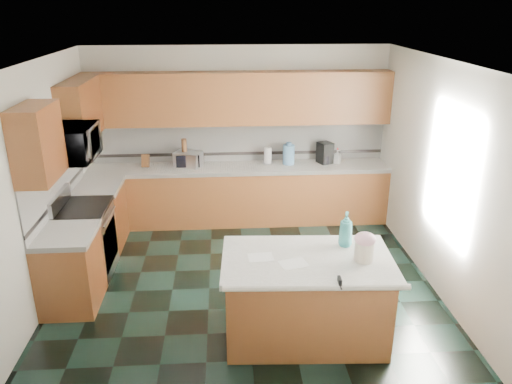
{
  "coord_description": "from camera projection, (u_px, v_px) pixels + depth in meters",
  "views": [
    {
      "loc": [
        -0.23,
        -5.32,
        3.3
      ],
      "look_at": [
        0.15,
        0.35,
        1.12
      ],
      "focal_mm": 35.0,
      "sensor_mm": 36.0,
      "label": 1
    }
  ],
  "objects": [
    {
      "name": "left_base_cab_front",
      "position": [
        70.0,
        272.0,
        5.65
      ],
      "size": [
        0.6,
        0.72,
        0.86
      ],
      "primitive_type": "cube",
      "color": "#361507",
      "rests_on": "ground"
    },
    {
      "name": "island_bullnose",
      "position": [
        316.0,
        288.0,
        4.48
      ],
      "size": [
        1.69,
        0.15,
        0.06
      ],
      "primitive_type": "cylinder",
      "rotation": [
        0.0,
        1.57,
        -0.05
      ],
      "color": "white",
      "rests_on": "island_base"
    },
    {
      "name": "paper_sheet_a",
      "position": [
        293.0,
        264.0,
        4.83
      ],
      "size": [
        0.31,
        0.26,
        0.0
      ],
      "primitive_type": "cube",
      "rotation": [
        0.0,
        0.0,
        0.28
      ],
      "color": "white",
      "rests_on": "island_top"
    },
    {
      "name": "toaster_oven_door",
      "position": [
        188.0,
        162.0,
        7.53
      ],
      "size": [
        0.35,
        0.01,
        0.19
      ],
      "primitive_type": "cube",
      "color": "black",
      "rests_on": "toaster_oven"
    },
    {
      "name": "range_cooktop",
      "position": [
        82.0,
        208.0,
        6.17
      ],
      "size": [
        0.62,
        0.78,
        0.04
      ],
      "primitive_type": "cube",
      "color": "black",
      "rests_on": "range_body"
    },
    {
      "name": "back_base_cab",
      "position": [
        240.0,
        196.0,
        7.86
      ],
      "size": [
        4.6,
        0.6,
        0.86
      ],
      "primitive_type": "cube",
      "color": "#361507",
      "rests_on": "ground"
    },
    {
      "name": "toaster_oven",
      "position": [
        188.0,
        159.0,
        7.64
      ],
      "size": [
        0.47,
        0.4,
        0.23
      ],
      "primitive_type": "cube",
      "rotation": [
        0.0,
        0.0,
        -0.4
      ],
      "color": "#B7B7BC",
      "rests_on": "back_countertop"
    },
    {
      "name": "knife_block",
      "position": [
        146.0,
        161.0,
        7.61
      ],
      "size": [
        0.12,
        0.16,
        0.21
      ],
      "primitive_type": "cube",
      "rotation": [
        -0.31,
        0.0,
        -0.11
      ],
      "color": "#472814",
      "rests_on": "back_countertop"
    },
    {
      "name": "utensil_bundle",
      "position": [
        184.0,
        147.0,
        7.6
      ],
      "size": [
        0.08,
        0.08,
        0.25
      ],
      "primitive_type": "cylinder",
      "color": "#472814",
      "rests_on": "utensil_crock"
    },
    {
      "name": "paper_towel",
      "position": [
        268.0,
        156.0,
        7.76
      ],
      "size": [
        0.12,
        0.12,
        0.26
      ],
      "primitive_type": "cylinder",
      "color": "white",
      "rests_on": "back_countertop"
    },
    {
      "name": "clamp_handle",
      "position": [
        341.0,
        287.0,
        4.45
      ],
      "size": [
        0.02,
        0.07,
        0.02
      ],
      "primitive_type": "cylinder",
      "rotation": [
        1.57,
        0.0,
        0.0
      ],
      "color": "black",
      "rests_on": "island_top"
    },
    {
      "name": "range_body",
      "position": [
        87.0,
        242.0,
        6.34
      ],
      "size": [
        0.6,
        0.76,
        0.88
      ],
      "primitive_type": "cube",
      "color": "#B7B7BC",
      "rests_on": "ground"
    },
    {
      "name": "treat_jar_knob_end_l",
      "position": [
        362.0,
        235.0,
        4.8
      ],
      "size": [
        0.04,
        0.04,
        0.04
      ],
      "primitive_type": "sphere",
      "color": "tan",
      "rests_on": "treat_jar_lid"
    },
    {
      "name": "wall_front",
      "position": [
        260.0,
        298.0,
        3.51
      ],
      "size": [
        4.6,
        0.04,
        2.7
      ],
      "primitive_type": "cube",
      "color": "silver",
      "rests_on": "ground"
    },
    {
      "name": "ceiling",
      "position": [
        244.0,
        63.0,
        5.18
      ],
      "size": [
        4.6,
        4.6,
        0.0
      ],
      "primitive_type": "plane",
      "color": "white",
      "rests_on": "ground"
    },
    {
      "name": "back_upper_cab",
      "position": [
        238.0,
        98.0,
        7.45
      ],
      "size": [
        4.6,
        0.33,
        0.78
      ],
      "primitive_type": "cube",
      "color": "#361507",
      "rests_on": "wall_back"
    },
    {
      "name": "left_backsplash",
      "position": [
        56.0,
        182.0,
        6.08
      ],
      "size": [
        0.02,
        2.3,
        0.63
      ],
      "primitive_type": "cube",
      "color": "silver",
      "rests_on": "wall_left"
    },
    {
      "name": "range_oven_door",
      "position": [
        110.0,
        244.0,
        6.37
      ],
      "size": [
        0.02,
        0.68,
        0.55
      ],
      "primitive_type": "cube",
      "color": "black",
      "rests_on": "range_body"
    },
    {
      "name": "range_backguard",
      "position": [
        59.0,
        200.0,
        6.11
      ],
      "size": [
        0.06,
        0.76,
        0.18
      ],
      "primitive_type": "cube",
      "color": "#B7B7BC",
      "rests_on": "range_body"
    },
    {
      "name": "island_base",
      "position": [
        306.0,
        300.0,
        5.12
      ],
      "size": [
        1.64,
        0.99,
        0.86
      ],
      "primitive_type": "cube",
      "rotation": [
        0.0,
        0.0,
        -0.05
      ],
      "color": "#361507",
      "rests_on": "ground"
    },
    {
      "name": "treat_jar",
      "position": [
        364.0,
        251.0,
        4.86
      ],
      "size": [
        0.21,
        0.21,
        0.2
      ],
      "primitive_type": "cylinder",
      "rotation": [
        0.0,
        0.0,
        -0.12
      ],
      "color": "white",
      "rests_on": "island_top"
    },
    {
      "name": "back_accent_band",
      "position": [
        239.0,
        153.0,
        7.9
      ],
      "size": [
        4.6,
        0.01,
        0.05
      ],
      "primitive_type": "cube",
      "color": "black",
      "rests_on": "back_countertop"
    },
    {
      "name": "soap_bottle_island",
      "position": [
        346.0,
        229.0,
        5.13
      ],
      "size": [
        0.18,
        0.18,
        0.37
      ],
      "primitive_type": "imported",
      "rotation": [
        0.0,
        0.0,
        -0.34
      ],
      "color": "teal",
      "rests_on": "island_top"
    },
    {
      "name": "left_upper_cab_front",
      "position": [
        37.0,
        143.0,
        5.1
      ],
      "size": [
        0.33,
        0.72,
        0.78
      ],
      "primitive_type": "cube",
      "color": "#361507",
      "rests_on": "wall_left"
    },
    {
      "name": "wall_right",
      "position": [
        443.0,
        180.0,
        5.81
      ],
      "size": [
        0.04,
        4.6,
        2.7
      ],
      "primitive_type": "cube",
      "color": "silver",
      "rests_on": "ground"
    },
    {
      "name": "water_jug_neck",
      "position": [
        289.0,
        144.0,
        7.67
      ],
      "size": [
        0.09,
        0.09,
        0.04
      ],
      "primitive_type": "cylinder",
      "color": "#5B8FBF",
      "rests_on": "water_jug"
    },
    {
      "name": "clamp_body",
      "position": [
        339.0,
        282.0,
        4.5
      ],
      "size": [
        0.03,
        0.09,
        0.08
      ],
      "primitive_type": "cube",
      "rotation": [
        0.0,
        0.0,
        -0.03
      ],
      "color": "black",
      "rests_on": "island_top"
    },
    {
      "name": "soap_bottle_back",
      "position": [
        337.0,
        157.0,
        7.79
      ],
      "size": [
        0.14,
        0.14,
        0.22
      ],
      "primitive_type": "imported",
      "rotation": [
        0.0,
        0.0,
        0.91
      ],
      "color": "white",
      "rests_on": "back_countertop"
    },
    {
      "name": "left_accent_band",
      "position": [
        59.0,
        197.0,
        6.15
      ],
      "size": [
        0.01,
        2.3,
        0.05
      ],
      "primitive_type": "cube",
      "color": "black",
      "rests_on": "wall_left"
    },
    {
      "name": "left_upper_cab_rear",
      "position": [
        80.0,
        110.0,
        6.65
      ],
      "size": [
        0.33,
        1.09,
        0.78
      ],
      "primitive_type": "cube",
      "color": "#361507",
      "rests_on": "wall_left"
    },
    {
      "name": "left_counter_rear",
      "position": [
        97.0,
        187.0,
        6.91
      ],
      "size": [
        0.64,
        0.82,
        0.06
      ],
      "primitive_type": "cube",
      "color": "white",
      "rests_on": "left_base_cab_rear"
    },
    {
      "name": "wall_left",
      "position": [
        36.0,
        189.0,
        5.53
      ],
      "size": [
        0.04,
        4.6,
        2.7
      ],
      "primitive_type": "cube",
      "color": "silver",
      "rests_on": "ground"
    },
    {
      "name": "left_base_cab_rear",
      "position": [
        101.0,
        217.0,
        7.08
      ],
      "size": [
        0.6,
        0.82,
        0.86
      ],
      "primitive_type": "cube",
      "color": "#361507",
      "rests_on": "ground"
    },
    {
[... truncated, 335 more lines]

